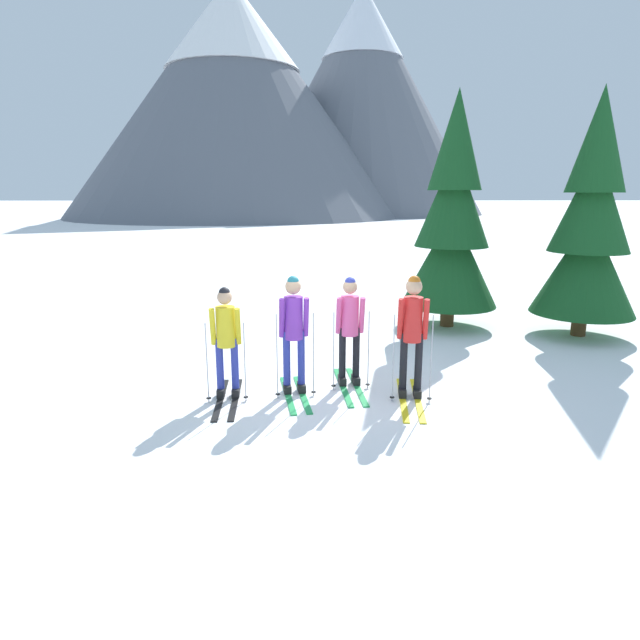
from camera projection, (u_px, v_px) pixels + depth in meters
ground_plane at (311, 390)px, 8.36m from camera, size 400.00×400.00×0.00m
skier_in_yellow at (226, 337)px, 7.86m from camera, size 0.61×1.66×1.67m
skier_in_purple at (294, 327)px, 8.01m from camera, size 0.60×1.59×1.80m
skier_in_pink at (349, 325)px, 8.36m from camera, size 0.61×1.74×1.73m
skier_in_red at (412, 329)px, 7.82m from camera, size 0.61×1.75×1.84m
pine_tree_near at (590, 226)px, 11.01m from camera, size 2.09×2.09×5.04m
pine_tree_mid at (452, 222)px, 11.82m from camera, size 2.12×2.12×5.13m
mountain_ridge_distant at (292, 99)px, 69.20m from camera, size 54.17×46.63×29.86m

